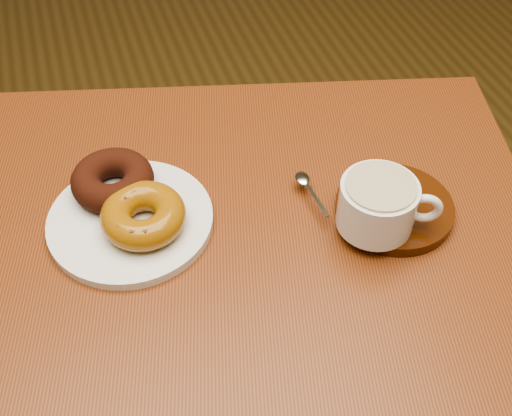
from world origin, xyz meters
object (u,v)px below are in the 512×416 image
object	(u,v)px
cafe_table	(243,276)
donut_plate	(131,220)
coffee_cup	(379,204)
saucer	(394,208)

from	to	relation	value
cafe_table	donut_plate	xyz separation A→B (m)	(-0.14, 0.04, 0.13)
donut_plate	cafe_table	bearing A→B (deg)	-16.45
donut_plate	coffee_cup	bearing A→B (deg)	-20.12
coffee_cup	cafe_table	bearing A→B (deg)	-177.13
coffee_cup	donut_plate	bearing A→B (deg)	-174.05
cafe_table	saucer	distance (m)	0.24
donut_plate	saucer	distance (m)	0.35
donut_plate	saucer	bearing A→B (deg)	-14.44
cafe_table	coffee_cup	xyz separation A→B (m)	(0.16, -0.07, 0.17)
cafe_table	donut_plate	size ratio (longest dim) A/B	4.28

